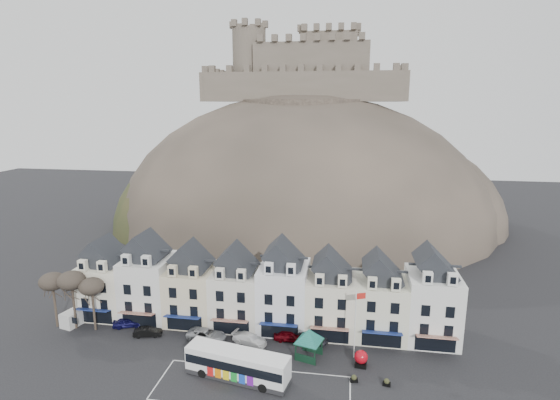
# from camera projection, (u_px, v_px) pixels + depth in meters

# --- Properties ---
(ground) EXTENTS (300.00, 300.00, 0.00)m
(ground) POSITION_uv_depth(u_px,v_px,m) (232.00, 393.00, 48.72)
(ground) COLOR black
(ground) RESTS_ON ground
(coach_bay_markings) EXTENTS (22.00, 7.50, 0.01)m
(coach_bay_markings) POSITION_uv_depth(u_px,v_px,m) (252.00, 388.00, 49.62)
(coach_bay_markings) COLOR silver
(coach_bay_markings) RESTS_ON ground
(townhouse_terrace) EXTENTS (54.40, 9.35, 11.80)m
(townhouse_terrace) POSITION_uv_depth(u_px,v_px,m) (262.00, 290.00, 62.94)
(townhouse_terrace) COLOR #EEE8CE
(townhouse_terrace) RESTS_ON ground
(castle_hill) EXTENTS (100.00, 76.00, 68.00)m
(castle_hill) POSITION_uv_depth(u_px,v_px,m) (306.00, 225.00, 114.97)
(castle_hill) COLOR #322C26
(castle_hill) RESTS_ON ground
(castle) EXTENTS (50.20, 22.20, 22.00)m
(castle) POSITION_uv_depth(u_px,v_px,m) (307.00, 69.00, 113.08)
(castle) COLOR brown
(castle) RESTS_ON ground
(tree_left_far) EXTENTS (3.61, 3.61, 8.24)m
(tree_left_far) POSITION_uv_depth(u_px,v_px,m) (52.00, 282.00, 61.79)
(tree_left_far) COLOR #352921
(tree_left_far) RESTS_ON ground
(tree_left_mid) EXTENTS (3.78, 3.78, 8.64)m
(tree_left_mid) POSITION_uv_depth(u_px,v_px,m) (71.00, 281.00, 61.25)
(tree_left_mid) COLOR #352921
(tree_left_mid) RESTS_ON ground
(tree_left_near) EXTENTS (3.43, 3.43, 7.84)m
(tree_left_near) POSITION_uv_depth(u_px,v_px,m) (91.00, 287.00, 60.94)
(tree_left_near) COLOR #352921
(tree_left_near) RESTS_ON ground
(bus) EXTENTS (12.78, 5.29, 3.52)m
(bus) POSITION_uv_depth(u_px,v_px,m) (237.00, 363.00, 50.96)
(bus) COLOR #262628
(bus) RESTS_ON ground
(bus_shelter) EXTENTS (5.96, 5.96, 3.94)m
(bus_shelter) POSITION_uv_depth(u_px,v_px,m) (309.00, 336.00, 54.87)
(bus_shelter) COLOR black
(bus_shelter) RESTS_ON ground
(red_buoy) EXTENTS (1.66, 1.66, 2.05)m
(red_buoy) POSITION_uv_depth(u_px,v_px,m) (361.00, 358.00, 53.55)
(red_buoy) COLOR black
(red_buoy) RESTS_ON ground
(flagpole) EXTENTS (1.23, 0.53, 9.05)m
(flagpole) POSITION_uv_depth(u_px,v_px,m) (356.00, 320.00, 54.45)
(flagpole) COLOR silver
(flagpole) RESTS_ON ground
(white_van) EXTENTS (3.08, 5.03, 2.14)m
(white_van) POSITION_uv_depth(u_px,v_px,m) (77.00, 316.00, 64.16)
(white_van) COLOR silver
(white_van) RESTS_ON ground
(planter_west) EXTENTS (0.96, 0.63, 0.90)m
(planter_west) POSITION_uv_depth(u_px,v_px,m) (354.00, 379.00, 50.59)
(planter_west) COLOR black
(planter_west) RESTS_ON ground
(planter_east) EXTENTS (0.96, 0.62, 0.89)m
(planter_east) POSITION_uv_depth(u_px,v_px,m) (387.00, 382.00, 49.91)
(planter_east) COLOR black
(planter_east) RESTS_ON ground
(car_navy) EXTENTS (4.37, 2.98, 1.38)m
(car_navy) POSITION_uv_depth(u_px,v_px,m) (127.00, 322.00, 63.04)
(car_navy) COLOR #0D0C3E
(car_navy) RESTS_ON ground
(car_black) EXTENTS (4.07, 2.23, 1.27)m
(car_black) POSITION_uv_depth(u_px,v_px,m) (148.00, 332.00, 60.50)
(car_black) COLOR black
(car_black) RESTS_ON ground
(car_silver) EXTENTS (5.68, 3.29, 1.52)m
(car_silver) POSITION_uv_depth(u_px,v_px,m) (207.00, 335.00, 59.52)
(car_silver) COLOR #9EA1A5
(car_silver) RESTS_ON ground
(car_white) EXTENTS (5.20, 3.24, 1.41)m
(car_white) POSITION_uv_depth(u_px,v_px,m) (250.00, 339.00, 58.62)
(car_white) COLOR white
(car_white) RESTS_ON ground
(car_maroon) EXTENTS (4.36, 1.90, 1.46)m
(car_maroon) POSITION_uv_depth(u_px,v_px,m) (290.00, 335.00, 59.39)
(car_maroon) COLOR #52040B
(car_maroon) RESTS_ON ground
(car_charcoal) EXTENTS (4.75, 3.25, 1.48)m
(car_charcoal) POSITION_uv_depth(u_px,v_px,m) (311.00, 337.00, 58.94)
(car_charcoal) COLOR black
(car_charcoal) RESTS_ON ground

